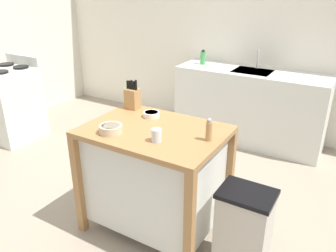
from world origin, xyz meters
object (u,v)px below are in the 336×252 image
at_px(sink_faucet, 258,59).
at_px(knife_block, 132,98).
at_px(bowl_ceramic_wide, 111,129).
at_px(drinking_cup, 157,135).
at_px(trash_bin, 243,230).
at_px(stove, 10,104).
at_px(bottle_dish_soap, 203,58).
at_px(kitchen_island, 155,174).
at_px(bowl_ceramic_small, 151,114).
at_px(pepper_grinder, 209,130).

bearing_deg(sink_faucet, knife_block, -104.75).
height_order(knife_block, bowl_ceramic_wide, knife_block).
xyz_separation_m(drinking_cup, sink_faucet, (-0.03, 2.31, 0.08)).
height_order(trash_bin, sink_faucet, sink_faucet).
height_order(trash_bin, stove, stove).
bearing_deg(knife_block, bottle_dish_soap, 95.45).
bearing_deg(bottle_dish_soap, knife_block, -84.55).
height_order(bowl_ceramic_wide, sink_faucet, sink_faucet).
distance_m(kitchen_island, bottle_dish_soap, 2.13).
bearing_deg(knife_block, kitchen_island, -34.68).
relative_size(bowl_ceramic_small, bowl_ceramic_wide, 0.78).
xyz_separation_m(knife_block, bottle_dish_soap, (-0.16, 1.72, 0.01)).
xyz_separation_m(knife_block, bowl_ceramic_small, (0.25, -0.08, -0.07)).
distance_m(kitchen_island, drinking_cup, 0.48).
distance_m(pepper_grinder, stove, 3.02).
xyz_separation_m(kitchen_island, bowl_ceramic_small, (-0.15, 0.19, 0.41)).
relative_size(kitchen_island, pepper_grinder, 6.32).
distance_m(knife_block, trash_bin, 1.37).
relative_size(bowl_ceramic_wide, drinking_cup, 1.83).
bearing_deg(trash_bin, bowl_ceramic_wide, -171.10).
bearing_deg(sink_faucet, bowl_ceramic_small, -97.21).
xyz_separation_m(kitchen_island, bottle_dish_soap, (-0.56, 2.00, 0.49)).
height_order(kitchen_island, bottle_dish_soap, bottle_dish_soap).
distance_m(knife_block, bottle_dish_soap, 1.73).
distance_m(drinking_cup, bottle_dish_soap, 2.27).
xyz_separation_m(knife_block, sink_faucet, (0.49, 1.87, 0.04)).
xyz_separation_m(pepper_grinder, trash_bin, (0.33, -0.09, -0.64)).
relative_size(kitchen_island, stove, 1.01).
relative_size(bowl_ceramic_wide, trash_bin, 0.26).
height_order(bowl_ceramic_wide, bottle_dish_soap, bottle_dish_soap).
height_order(drinking_cup, stove, stove).
distance_m(bowl_ceramic_small, bowl_ceramic_wide, 0.41).
height_order(bowl_ceramic_wide, drinking_cup, drinking_cup).
bearing_deg(bowl_ceramic_wide, trash_bin, 8.90).
height_order(bowl_ceramic_small, drinking_cup, drinking_cup).
distance_m(sink_faucet, stove, 3.12).
distance_m(bowl_ceramic_wide, pepper_grinder, 0.70).
bearing_deg(bowl_ceramic_wide, drinking_cup, 8.15).
bearing_deg(bowl_ceramic_wide, bowl_ceramic_small, 79.47).
distance_m(drinking_cup, stove, 2.77).
height_order(trash_bin, bottle_dish_soap, bottle_dish_soap).
relative_size(drinking_cup, pepper_grinder, 0.55).
height_order(bowl_ceramic_wide, pepper_grinder, pepper_grinder).
relative_size(kitchen_island, trash_bin, 1.64).
xyz_separation_m(kitchen_island, stove, (-2.51, 0.53, -0.03)).
relative_size(kitchen_island, bottle_dish_soap, 5.67).
xyz_separation_m(bowl_ceramic_wide, pepper_grinder, (0.65, 0.24, 0.05)).
xyz_separation_m(bowl_ceramic_small, stove, (-2.36, 0.34, -0.44)).
relative_size(trash_bin, sink_faucet, 2.86).
relative_size(kitchen_island, bowl_ceramic_small, 7.95).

